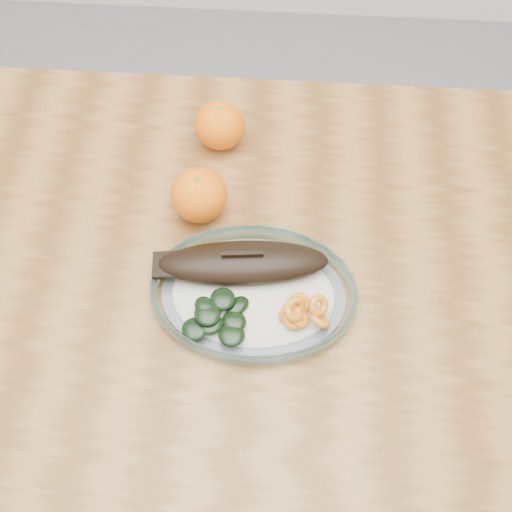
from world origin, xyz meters
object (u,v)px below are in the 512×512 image
at_px(dining_table, 186,295).
at_px(plated_meal, 253,291).
at_px(orange_right, 220,125).
at_px(orange_left, 199,195).

height_order(dining_table, plated_meal, plated_meal).
bearing_deg(orange_right, plated_meal, -75.84).
height_order(dining_table, orange_right, orange_right).
distance_m(dining_table, orange_right, 0.29).
xyz_separation_m(dining_table, orange_left, (0.02, 0.10, 0.14)).
relative_size(plated_meal, orange_left, 6.20).
height_order(plated_meal, orange_left, orange_left).
relative_size(orange_left, orange_right, 1.05).
bearing_deg(orange_right, dining_table, -99.55).
bearing_deg(dining_table, orange_right, 80.45).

